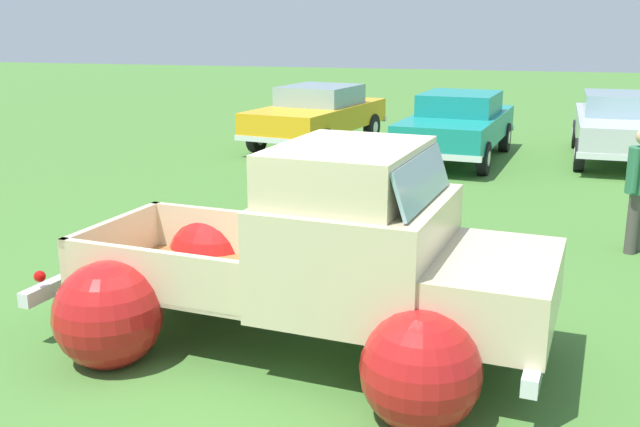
% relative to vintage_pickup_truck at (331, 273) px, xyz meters
% --- Properties ---
extents(ground_plane, '(80.00, 80.00, 0.00)m').
position_rel_vintage_pickup_truck_xyz_m(ground_plane, '(-0.39, 0.04, -0.76)').
color(ground_plane, '#477A33').
extents(vintage_pickup_truck, '(4.80, 3.17, 1.96)m').
position_rel_vintage_pickup_truck_xyz_m(vintage_pickup_truck, '(0.00, 0.00, 0.00)').
color(vintage_pickup_truck, black).
rests_on(vintage_pickup_truck, ground).
extents(show_car_0, '(2.66, 4.69, 1.43)m').
position_rel_vintage_pickup_truck_xyz_m(show_car_0, '(-3.11, 10.92, 0.03)').
color(show_car_0, black).
rests_on(show_car_0, ground).
extents(show_car_1, '(2.34, 4.69, 1.43)m').
position_rel_vintage_pickup_truck_xyz_m(show_car_1, '(0.28, 9.99, 0.03)').
color(show_car_1, black).
rests_on(show_car_1, ground).
extents(show_car_2, '(2.04, 4.65, 1.43)m').
position_rel_vintage_pickup_truck_xyz_m(show_car_2, '(3.66, 10.81, 0.03)').
color(show_car_2, black).
rests_on(show_car_2, ground).
extents(spectator_0, '(0.46, 0.51, 1.63)m').
position_rel_vintage_pickup_truck_xyz_m(spectator_0, '(3.08, 3.91, 0.17)').
color(spectator_0, '#4C4742').
rests_on(spectator_0, ground).
extents(lane_cone_0, '(0.36, 0.36, 0.63)m').
position_rel_vintage_pickup_truck_xyz_m(lane_cone_0, '(1.02, 2.28, -0.45)').
color(lane_cone_0, black).
rests_on(lane_cone_0, ground).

